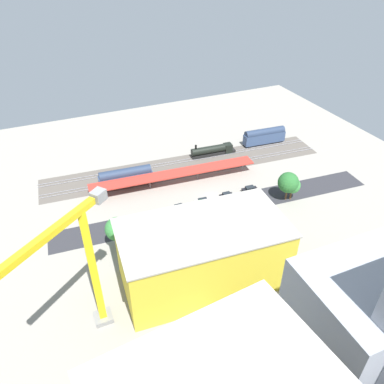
# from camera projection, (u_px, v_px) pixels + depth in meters

# --- Properties ---
(ground_plane) EXTENTS (153.97, 153.97, 0.00)m
(ground_plane) POSITION_uv_depth(u_px,v_px,m) (212.00, 197.00, 113.80)
(ground_plane) COLOR gray
(ground_plane) RESTS_ON ground
(rail_bed) EXTENTS (97.06, 21.83, 0.01)m
(rail_bed) POSITION_uv_depth(u_px,v_px,m) (186.00, 166.00, 129.16)
(rail_bed) COLOR #5B544C
(rail_bed) RESTS_ON ground
(street_asphalt) EXTENTS (96.64, 16.46, 0.01)m
(street_asphalt) POSITION_uv_depth(u_px,v_px,m) (220.00, 207.00, 109.90)
(street_asphalt) COLOR #2D2D33
(street_asphalt) RESTS_ON ground
(track_rails) EXTENTS (95.95, 15.43, 0.12)m
(track_rails) POSITION_uv_depth(u_px,v_px,m) (186.00, 165.00, 129.06)
(track_rails) COLOR #9E9EA8
(track_rails) RESTS_ON ground
(platform_canopy_near) EXTENTS (53.37, 9.16, 3.92)m
(platform_canopy_near) POSITION_uv_depth(u_px,v_px,m) (174.00, 174.00, 118.01)
(platform_canopy_near) COLOR #B73328
(platform_canopy_near) RESTS_ON ground
(locomotive) EXTENTS (16.64, 3.88, 5.01)m
(locomotive) POSITION_uv_depth(u_px,v_px,m) (214.00, 150.00, 134.58)
(locomotive) COLOR black
(locomotive) RESTS_ON ground
(passenger_coach) EXTENTS (16.39, 4.34, 6.23)m
(passenger_coach) POSITION_uv_depth(u_px,v_px,m) (264.00, 136.00, 140.69)
(passenger_coach) COLOR black
(passenger_coach) RESTS_ON ground
(freight_coach_far) EXTENTS (17.03, 4.46, 5.84)m
(freight_coach_far) POSITION_uv_depth(u_px,v_px,m) (126.00, 177.00, 117.85)
(freight_coach_far) COLOR black
(freight_coach_far) RESTS_ON ground
(parked_car_0) EXTENTS (4.90, 2.29, 1.88)m
(parked_car_0) POSITION_uv_depth(u_px,v_px,m) (250.00, 190.00, 115.82)
(parked_car_0) COLOR black
(parked_car_0) RESTS_ON ground
(parked_car_1) EXTENTS (4.20, 1.96, 1.68)m
(parked_car_1) POSITION_uv_depth(u_px,v_px,m) (226.00, 196.00, 113.35)
(parked_car_1) COLOR black
(parked_car_1) RESTS_ON ground
(parked_car_2) EXTENTS (4.80, 2.17, 1.75)m
(parked_car_2) POSITION_uv_depth(u_px,v_px,m) (203.00, 202.00, 110.77)
(parked_car_2) COLOR black
(parked_car_2) RESTS_ON ground
(parked_car_3) EXTENTS (4.18, 1.83, 1.77)m
(parked_car_3) POSITION_uv_depth(u_px,v_px,m) (179.00, 208.00, 108.24)
(parked_car_3) COLOR black
(parked_car_3) RESTS_ON ground
(parked_car_4) EXTENTS (4.43, 2.14, 1.75)m
(parked_car_4) POSITION_uv_depth(u_px,v_px,m) (153.00, 215.00, 105.51)
(parked_car_4) COLOR black
(parked_car_4) RESTS_ON ground
(construction_building) EXTENTS (36.81, 20.75, 15.08)m
(construction_building) POSITION_uv_depth(u_px,v_px,m) (203.00, 255.00, 82.97)
(construction_building) COLOR yellow
(construction_building) RESTS_ON ground
(construction_roof_slab) EXTENTS (37.46, 21.40, 0.40)m
(construction_roof_slab) POSITION_uv_depth(u_px,v_px,m) (204.00, 228.00, 78.55)
(construction_roof_slab) COLOR #ADA89E
(construction_roof_slab) RESTS_ON construction_building
(tower_crane) EXTENTS (19.84, 16.00, 29.71)m
(tower_crane) POSITION_uv_depth(u_px,v_px,m) (85.00, 265.00, 66.89)
(tower_crane) COLOR gray
(tower_crane) RESTS_ON ground
(box_truck_0) EXTENTS (9.85, 3.01, 3.68)m
(box_truck_0) POSITION_uv_depth(u_px,v_px,m) (227.00, 221.00, 101.64)
(box_truck_0) COLOR black
(box_truck_0) RESTS_ON ground
(street_tree_0) EXTENTS (4.77, 4.77, 7.22)m
(street_tree_0) POSITION_uv_depth(u_px,v_px,m) (292.00, 185.00, 110.54)
(street_tree_0) COLOR brown
(street_tree_0) RESTS_ON ground
(street_tree_1) EXTENTS (4.05, 4.05, 7.35)m
(street_tree_1) POSITION_uv_depth(u_px,v_px,m) (201.00, 207.00, 101.06)
(street_tree_1) COLOR brown
(street_tree_1) RESTS_ON ground
(street_tree_2) EXTENTS (6.02, 6.02, 8.85)m
(street_tree_2) POSITION_uv_depth(u_px,v_px,m) (117.00, 229.00, 92.84)
(street_tree_2) COLOR brown
(street_tree_2) RESTS_ON ground
(street_tree_3) EXTENTS (6.16, 6.16, 9.12)m
(street_tree_3) POSITION_uv_depth(u_px,v_px,m) (288.00, 183.00, 109.59)
(street_tree_3) COLOR brown
(street_tree_3) RESTS_ON ground
(traffic_light) EXTENTS (0.50, 0.36, 7.17)m
(traffic_light) POSITION_uv_depth(u_px,v_px,m) (210.00, 208.00, 101.61)
(traffic_light) COLOR #333333
(traffic_light) RESTS_ON ground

